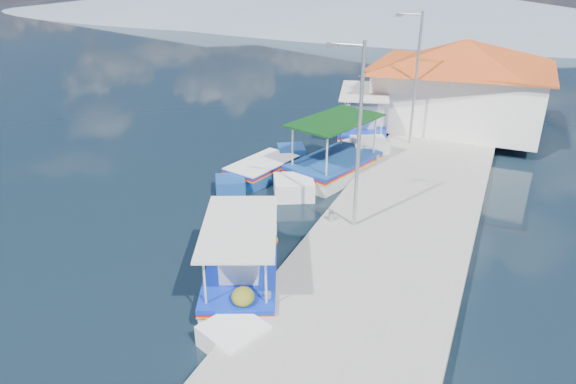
% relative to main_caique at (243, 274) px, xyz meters
% --- Properties ---
extents(ground, '(160.00, 160.00, 0.00)m').
position_rel_main_caique_xyz_m(ground, '(-2.55, 2.01, -0.44)').
color(ground, black).
rests_on(ground, ground).
extents(quay, '(5.00, 44.00, 0.50)m').
position_rel_main_caique_xyz_m(quay, '(3.35, 8.01, -0.19)').
color(quay, '#98978E').
rests_on(quay, ground).
extents(bollards, '(0.20, 17.20, 0.30)m').
position_rel_main_caique_xyz_m(bollards, '(1.25, 7.26, 0.21)').
color(bollards, '#A5A8AD').
rests_on(bollards, quay).
extents(main_caique, '(3.77, 6.28, 2.26)m').
position_rel_main_caique_xyz_m(main_caique, '(0.00, 0.00, 0.00)').
color(main_caique, white).
rests_on(main_caique, ground).
extents(caique_green_canopy, '(3.70, 7.21, 2.83)m').
position_rel_main_caique_xyz_m(caique_green_canopy, '(-0.34, 8.89, -0.01)').
color(caique_green_canopy, white).
rests_on(caique_green_canopy, ground).
extents(caique_blue_hull, '(2.54, 5.56, 1.02)m').
position_rel_main_caique_xyz_m(caique_blue_hull, '(-3.14, 7.62, -0.16)').
color(caique_blue_hull, navy).
rests_on(caique_blue_hull, ground).
extents(caique_far, '(3.62, 7.63, 2.76)m').
position_rel_main_caique_xyz_m(caique_far, '(-0.63, 14.33, 0.08)').
color(caique_far, white).
rests_on(caique_far, ground).
extents(harbor_building, '(10.49, 10.49, 4.40)m').
position_rel_main_caique_xyz_m(harbor_building, '(3.64, 17.01, 2.34)').
color(harbor_building, white).
rests_on(harbor_building, quay).
extents(lamp_post_near, '(1.21, 0.14, 6.00)m').
position_rel_main_caique_xyz_m(lamp_post_near, '(1.95, 4.01, 3.42)').
color(lamp_post_near, '#A5A8AD').
rests_on(lamp_post_near, quay).
extents(lamp_post_far, '(1.21, 0.14, 6.00)m').
position_rel_main_caique_xyz_m(lamp_post_far, '(1.95, 13.01, 3.42)').
color(lamp_post_far, '#A5A8AD').
rests_on(lamp_post_far, quay).
extents(mountain_ridge, '(171.40, 96.00, 5.50)m').
position_rel_main_caique_xyz_m(mountain_ridge, '(3.99, 58.01, 1.61)').
color(mountain_ridge, slate).
rests_on(mountain_ridge, ground).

